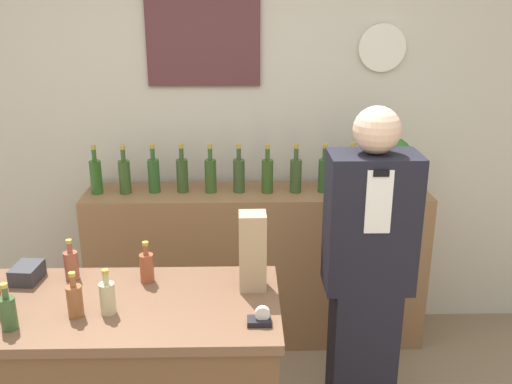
# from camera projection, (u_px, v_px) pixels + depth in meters

# --- Properties ---
(back_wall) EXTENTS (5.20, 0.09, 2.70)m
(back_wall) POSITION_uv_depth(u_px,v_px,m) (235.00, 123.00, 3.55)
(back_wall) COLOR beige
(back_wall) RESTS_ON ground_plane
(back_shelf) EXTENTS (2.07, 0.39, 0.99)m
(back_shelf) POSITION_uv_depth(u_px,v_px,m) (257.00, 266.00, 3.59)
(back_shelf) COLOR #8E6642
(back_shelf) RESTS_ON ground_plane
(shopkeeper) EXTENTS (0.42, 0.26, 1.65)m
(shopkeeper) POSITION_uv_depth(u_px,v_px,m) (367.00, 275.00, 2.76)
(shopkeeper) COLOR black
(shopkeeper) RESTS_ON ground_plane
(potted_plant) EXTENTS (0.26, 0.26, 0.34)m
(potted_plant) POSITION_uv_depth(u_px,v_px,m) (390.00, 163.00, 3.36)
(potted_plant) COLOR #4C3D2D
(potted_plant) RESTS_ON back_shelf
(paper_bag) EXTENTS (0.11, 0.10, 0.33)m
(paper_bag) POSITION_uv_depth(u_px,v_px,m) (253.00, 251.00, 2.33)
(paper_bag) COLOR tan
(paper_bag) RESTS_ON display_counter
(tape_dispenser) EXTENTS (0.09, 0.06, 0.07)m
(tape_dispenser) POSITION_uv_depth(u_px,v_px,m) (260.00, 319.00, 2.11)
(tape_dispenser) COLOR black
(tape_dispenser) RESTS_ON display_counter
(gift_box) EXTENTS (0.12, 0.15, 0.07)m
(gift_box) POSITION_uv_depth(u_px,v_px,m) (27.00, 273.00, 2.43)
(gift_box) COLOR #2D2D33
(gift_box) RESTS_ON display_counter
(counter_bottle_1) EXTENTS (0.06, 0.06, 0.18)m
(counter_bottle_1) POSITION_uv_depth(u_px,v_px,m) (8.00, 312.00, 2.06)
(counter_bottle_1) COLOR #35522B
(counter_bottle_1) RESTS_ON display_counter
(counter_bottle_2) EXTENTS (0.06, 0.06, 0.18)m
(counter_bottle_2) POSITION_uv_depth(u_px,v_px,m) (71.00, 264.00, 2.43)
(counter_bottle_2) COLOR brown
(counter_bottle_2) RESTS_ON display_counter
(counter_bottle_3) EXTENTS (0.06, 0.06, 0.18)m
(counter_bottle_3) POSITION_uv_depth(u_px,v_px,m) (75.00, 300.00, 2.15)
(counter_bottle_3) COLOR brown
(counter_bottle_3) RESTS_ON display_counter
(counter_bottle_4) EXTENTS (0.06, 0.06, 0.18)m
(counter_bottle_4) POSITION_uv_depth(u_px,v_px,m) (107.00, 297.00, 2.17)
(counter_bottle_4) COLOR tan
(counter_bottle_4) RESTS_ON display_counter
(counter_bottle_5) EXTENTS (0.06, 0.06, 0.18)m
(counter_bottle_5) POSITION_uv_depth(u_px,v_px,m) (147.00, 267.00, 2.41)
(counter_bottle_5) COLOR brown
(counter_bottle_5) RESTS_ON display_counter
(shelf_bottle_0) EXTENTS (0.07, 0.07, 0.29)m
(shelf_bottle_0) POSITION_uv_depth(u_px,v_px,m) (96.00, 176.00, 3.36)
(shelf_bottle_0) COLOR #2B581F
(shelf_bottle_0) RESTS_ON back_shelf
(shelf_bottle_1) EXTENTS (0.07, 0.07, 0.29)m
(shelf_bottle_1) POSITION_uv_depth(u_px,v_px,m) (125.00, 176.00, 3.37)
(shelf_bottle_1) COLOR #325123
(shelf_bottle_1) RESTS_ON back_shelf
(shelf_bottle_2) EXTENTS (0.07, 0.07, 0.29)m
(shelf_bottle_2) POSITION_uv_depth(u_px,v_px,m) (154.00, 174.00, 3.39)
(shelf_bottle_2) COLOR #295827
(shelf_bottle_2) RESTS_ON back_shelf
(shelf_bottle_3) EXTENTS (0.07, 0.07, 0.29)m
(shelf_bottle_3) POSITION_uv_depth(u_px,v_px,m) (182.00, 174.00, 3.39)
(shelf_bottle_3) COLOR #324C23
(shelf_bottle_3) RESTS_ON back_shelf
(shelf_bottle_4) EXTENTS (0.07, 0.07, 0.29)m
(shelf_bottle_4) POSITION_uv_depth(u_px,v_px,m) (211.00, 174.00, 3.39)
(shelf_bottle_4) COLOR #325521
(shelf_bottle_4) RESTS_ON back_shelf
(shelf_bottle_5) EXTENTS (0.07, 0.07, 0.29)m
(shelf_bottle_5) POSITION_uv_depth(u_px,v_px,m) (239.00, 174.00, 3.39)
(shelf_bottle_5) COLOR #324C26
(shelf_bottle_5) RESTS_ON back_shelf
(shelf_bottle_6) EXTENTS (0.07, 0.07, 0.29)m
(shelf_bottle_6) POSITION_uv_depth(u_px,v_px,m) (267.00, 175.00, 3.38)
(shelf_bottle_6) COLOR #31541E
(shelf_bottle_6) RESTS_ON back_shelf
(shelf_bottle_7) EXTENTS (0.07, 0.07, 0.29)m
(shelf_bottle_7) POSITION_uv_depth(u_px,v_px,m) (296.00, 174.00, 3.39)
(shelf_bottle_7) COLOR #354E26
(shelf_bottle_7) RESTS_ON back_shelf
(shelf_bottle_8) EXTENTS (0.07, 0.07, 0.29)m
(shelf_bottle_8) POSITION_uv_depth(u_px,v_px,m) (324.00, 174.00, 3.39)
(shelf_bottle_8) COLOR #275324
(shelf_bottle_8) RESTS_ON back_shelf
(shelf_bottle_9) EXTENTS (0.07, 0.07, 0.29)m
(shelf_bottle_9) POSITION_uv_depth(u_px,v_px,m) (351.00, 173.00, 3.42)
(shelf_bottle_9) COLOR #2B542A
(shelf_bottle_9) RESTS_ON back_shelf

